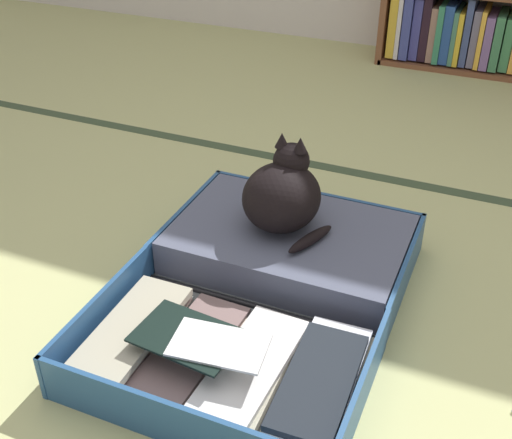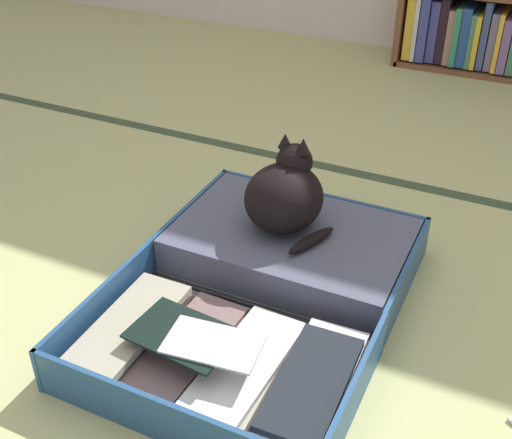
% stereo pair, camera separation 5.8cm
% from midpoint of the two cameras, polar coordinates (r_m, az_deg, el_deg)
% --- Properties ---
extents(ground_plane, '(10.00, 10.00, 0.00)m').
position_cam_midpoint_polar(ground_plane, '(1.59, -1.12, -12.08)').
color(ground_plane, '#B6B97A').
extents(tatami_border, '(4.80, 0.05, 0.00)m').
position_cam_midpoint_polar(tatami_border, '(2.35, 8.71, 3.95)').
color(tatami_border, '#384830').
rests_on(tatami_border, ground_plane).
extents(open_suitcase, '(0.67, 0.91, 0.12)m').
position_cam_midpoint_polar(open_suitcase, '(1.73, 0.43, -5.33)').
color(open_suitcase, navy).
rests_on(open_suitcase, ground_plane).
extents(black_cat, '(0.27, 0.27, 0.26)m').
position_cam_midpoint_polar(black_cat, '(1.77, 1.54, 2.19)').
color(black_cat, black).
rests_on(black_cat, open_suitcase).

